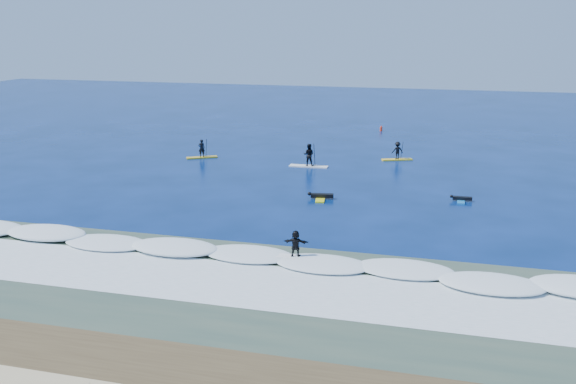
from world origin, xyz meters
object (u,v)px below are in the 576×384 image
(prone_paddler_near, at_px, (321,196))
(wave_surfer, at_px, (296,245))
(marker_buoy, at_px, (381,128))
(sup_paddler_left, at_px, (202,151))
(sup_paddler_center, at_px, (309,157))
(prone_paddler_far, at_px, (461,199))
(sup_paddler_right, at_px, (397,152))

(prone_paddler_near, height_order, wave_surfer, wave_surfer)
(wave_surfer, xyz_separation_m, marker_buoy, (-0.72, 41.12, -0.53))
(sup_paddler_left, height_order, wave_surfer, sup_paddler_left)
(marker_buoy, bearing_deg, sup_paddler_center, -100.39)
(sup_paddler_left, distance_m, marker_buoy, 23.09)
(sup_paddler_left, bearing_deg, wave_surfer, -88.94)
(prone_paddler_near, xyz_separation_m, prone_paddler_far, (9.29, 1.86, -0.03))
(prone_paddler_far, distance_m, marker_buoy, 28.75)
(prone_paddler_far, height_order, marker_buoy, marker_buoy)
(sup_paddler_center, bearing_deg, prone_paddler_near, -73.70)
(marker_buoy, bearing_deg, sup_paddler_right, -77.86)
(prone_paddler_far, relative_size, marker_buoy, 2.72)
(sup_paddler_right, bearing_deg, prone_paddler_near, -127.47)
(prone_paddler_near, distance_m, prone_paddler_far, 9.47)
(sup_paddler_left, distance_m, sup_paddler_center, 10.08)
(sup_paddler_right, bearing_deg, prone_paddler_far, -88.37)
(sup_paddler_center, relative_size, marker_buoy, 4.77)
(prone_paddler_near, bearing_deg, sup_paddler_left, 41.88)
(wave_surfer, distance_m, marker_buoy, 41.13)
(marker_buoy, bearing_deg, wave_surfer, -89.00)
(sup_paddler_left, bearing_deg, sup_paddler_center, -37.72)
(sup_paddler_right, relative_size, wave_surfer, 1.32)
(sup_paddler_left, height_order, marker_buoy, sup_paddler_left)
(sup_paddler_left, distance_m, sup_paddler_right, 17.25)
(sup_paddler_center, height_order, prone_paddler_near, sup_paddler_center)
(prone_paddler_near, bearing_deg, marker_buoy, -10.16)
(prone_paddler_far, relative_size, wave_surfer, 0.90)
(sup_paddler_left, xyz_separation_m, prone_paddler_near, (13.09, -10.61, -0.44))
(prone_paddler_far, distance_m, wave_surfer, 15.93)
(sup_paddler_center, bearing_deg, sup_paddler_left, 172.16)
(prone_paddler_far, bearing_deg, prone_paddler_near, 100.11)
(sup_paddler_center, bearing_deg, sup_paddler_right, 32.41)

